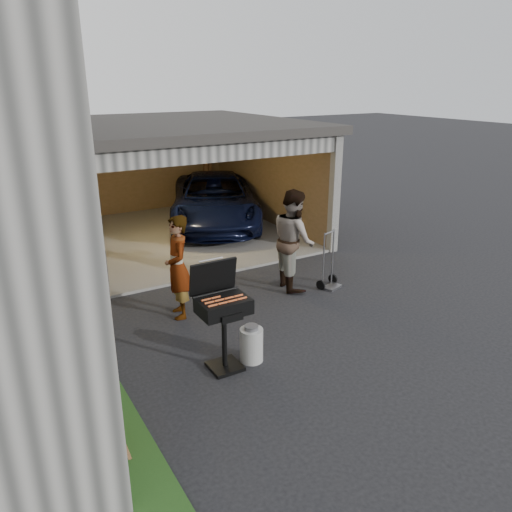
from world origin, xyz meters
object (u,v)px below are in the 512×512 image
Objects in this scene: man at (293,240)px; minivan at (215,202)px; woman at (178,267)px; hand_truck at (329,277)px; propane_tank at (251,345)px; plywood_panel at (109,411)px; bbq_grill at (222,309)px.

minivan is at bearing 6.06° from man.
man is (2.39, 0.06, 0.08)m from woman.
propane_tank is at bearing -167.62° from hand_truck.
man is (-0.59, -4.64, 0.29)m from minivan.
hand_truck is (2.99, -0.33, -0.67)m from woman.
minivan is 8.81m from plywood_panel.
man is at bearing 43.45° from propane_tank.
bbq_grill is 2.02m from plywood_panel.
woman is 2.39m from man.
man is 5.09m from plywood_panel.
man is at bearing 128.87° from hand_truck.
minivan is at bearing 72.05° from hand_truck.
woman is 2.02m from propane_tank.
bbq_grill reaches higher than plywood_panel.
plywood_panel is at bearing 135.46° from man.
propane_tank is at bearing 146.81° from man.
woman reaches higher than plywood_panel.
man is 2.16× the size of plywood_panel.
propane_tank is 3.09m from hand_truck.
bbq_grill is 1.35× the size of hand_truck.
man is at bearing -72.81° from minivan.
man reaches higher than hand_truck.
woman is at bearing 86.89° from bbq_grill.
minivan reaches higher than propane_tank.
woman reaches higher than propane_tank.
bbq_grill is 3.51m from hand_truck.
bbq_grill is 1.71× the size of plywood_panel.
minivan is 7.23m from bbq_grill.
woman is (-2.98, -4.70, 0.21)m from minivan.
man is at bearing 103.24° from woman.
bbq_grill is (-2.49, -1.90, -0.06)m from man.
bbq_grill reaches higher than minivan.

